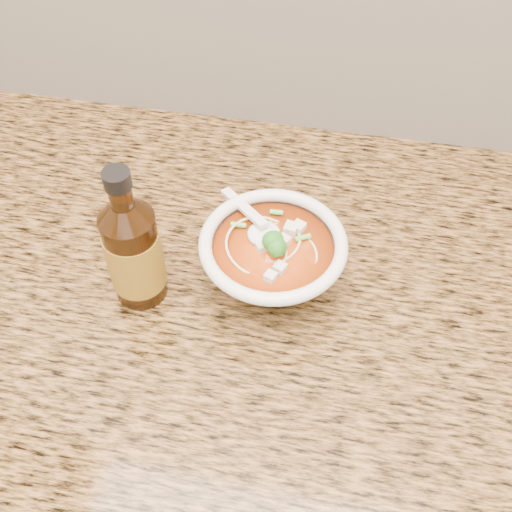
# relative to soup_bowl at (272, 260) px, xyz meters

# --- Properties ---
(cabinet) EXTENTS (4.00, 0.65, 0.86)m
(cabinet) POSITION_rel_soup_bowl_xyz_m (-0.03, -0.01, -0.51)
(cabinet) COLOR #321C0F
(cabinet) RESTS_ON ground
(counter_slab) EXTENTS (4.00, 0.68, 0.04)m
(counter_slab) POSITION_rel_soup_bowl_xyz_m (-0.03, -0.01, -0.06)
(counter_slab) COLOR olive
(counter_slab) RESTS_ON cabinet
(soup_bowl) EXTENTS (0.17, 0.17, 0.10)m
(soup_bowl) POSITION_rel_soup_bowl_xyz_m (0.00, 0.00, 0.00)
(soup_bowl) COLOR white
(soup_bowl) RESTS_ON counter_slab
(hot_sauce_bottle) EXTENTS (0.08, 0.08, 0.19)m
(hot_sauce_bottle) POSITION_rel_soup_bowl_xyz_m (-0.15, -0.04, 0.03)
(hot_sauce_bottle) COLOR #3D1F08
(hot_sauce_bottle) RESTS_ON counter_slab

